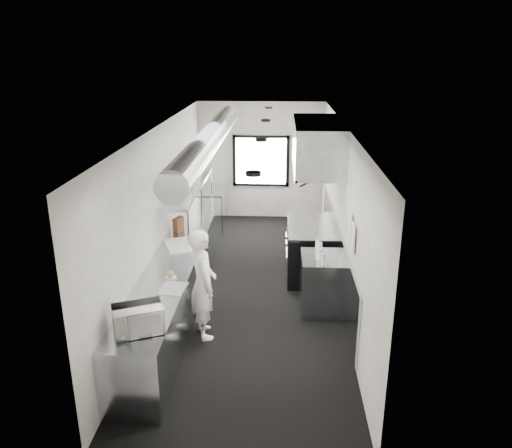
# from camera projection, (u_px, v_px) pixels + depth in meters

# --- Properties ---
(floor) EXTENTS (3.00, 8.00, 0.01)m
(floor) POSITION_uv_depth(u_px,v_px,m) (252.00, 287.00, 8.93)
(floor) COLOR black
(floor) RESTS_ON ground
(ceiling) EXTENTS (3.00, 8.00, 0.01)m
(ceiling) POSITION_uv_depth(u_px,v_px,m) (251.00, 127.00, 8.01)
(ceiling) COLOR silver
(ceiling) RESTS_ON wall_back
(wall_back) EXTENTS (3.00, 0.02, 2.80)m
(wall_back) POSITION_uv_depth(u_px,v_px,m) (261.00, 161.00, 12.24)
(wall_back) COLOR silver
(wall_back) RESTS_ON floor
(wall_front) EXTENTS (3.00, 0.02, 2.80)m
(wall_front) POSITION_uv_depth(u_px,v_px,m) (226.00, 344.00, 4.69)
(wall_front) COLOR silver
(wall_front) RESTS_ON floor
(wall_left) EXTENTS (0.02, 8.00, 2.80)m
(wall_left) POSITION_uv_depth(u_px,v_px,m) (162.00, 210.00, 8.54)
(wall_left) COLOR silver
(wall_left) RESTS_ON floor
(wall_right) EXTENTS (0.02, 8.00, 2.80)m
(wall_right) POSITION_uv_depth(u_px,v_px,m) (342.00, 213.00, 8.40)
(wall_right) COLOR silver
(wall_right) RESTS_ON floor
(wall_cladding) EXTENTS (0.03, 5.50, 1.10)m
(wall_cladding) POSITION_uv_depth(u_px,v_px,m) (336.00, 254.00, 8.96)
(wall_cladding) COLOR #92989F
(wall_cladding) RESTS_ON wall_right
(hvac_duct) EXTENTS (0.40, 6.40, 0.40)m
(hvac_duct) POSITION_uv_depth(u_px,v_px,m) (211.00, 138.00, 8.50)
(hvac_duct) COLOR gray
(hvac_duct) RESTS_ON ceiling
(service_window) EXTENTS (1.36, 0.05, 1.25)m
(service_window) POSITION_uv_depth(u_px,v_px,m) (261.00, 161.00, 12.21)
(service_window) COLOR white
(service_window) RESTS_ON wall_back
(exhaust_hood) EXTENTS (0.81, 2.20, 0.88)m
(exhaust_hood) POSITION_uv_depth(u_px,v_px,m) (317.00, 145.00, 8.75)
(exhaust_hood) COLOR #92989F
(exhaust_hood) RESTS_ON ceiling
(prep_counter) EXTENTS (0.70, 6.00, 0.90)m
(prep_counter) POSITION_uv_depth(u_px,v_px,m) (180.00, 275.00, 8.36)
(prep_counter) COLOR #92989F
(prep_counter) RESTS_ON floor
(pass_shelf) EXTENTS (0.45, 3.00, 0.68)m
(pass_shelf) POSITION_uv_depth(u_px,v_px,m) (190.00, 187.00, 9.42)
(pass_shelf) COLOR #92989F
(pass_shelf) RESTS_ON prep_counter
(range) EXTENTS (0.88, 1.60, 0.94)m
(range) POSITION_uv_depth(u_px,v_px,m) (310.00, 249.00, 9.38)
(range) COLOR black
(range) RESTS_ON floor
(bottle_station) EXTENTS (0.65, 0.80, 0.90)m
(bottle_station) POSITION_uv_depth(u_px,v_px,m) (321.00, 283.00, 8.06)
(bottle_station) COLOR #92989F
(bottle_station) RESTS_ON floor
(far_work_table) EXTENTS (0.70, 1.20, 0.90)m
(far_work_table) POSITION_uv_depth(u_px,v_px,m) (210.00, 208.00, 11.85)
(far_work_table) COLOR #92989F
(far_work_table) RESTS_ON floor
(notice_sheet_a) EXTENTS (0.02, 0.28, 0.38)m
(notice_sheet_a) POSITION_uv_depth(u_px,v_px,m) (350.00, 226.00, 7.20)
(notice_sheet_a) COLOR silver
(notice_sheet_a) RESTS_ON wall_right
(notice_sheet_b) EXTENTS (0.02, 0.28, 0.38)m
(notice_sheet_b) POSITION_uv_depth(u_px,v_px,m) (353.00, 238.00, 6.89)
(notice_sheet_b) COLOR silver
(notice_sheet_b) RESTS_ON wall_right
(line_cook) EXTENTS (0.57, 0.69, 1.63)m
(line_cook) POSITION_uv_depth(u_px,v_px,m) (203.00, 284.00, 7.21)
(line_cook) COLOR white
(line_cook) RESTS_ON floor
(microwave) EXTENTS (0.63, 0.56, 0.31)m
(microwave) POSITION_uv_depth(u_px,v_px,m) (138.00, 319.00, 5.80)
(microwave) COLOR silver
(microwave) RESTS_ON prep_counter
(deli_tub_a) EXTENTS (0.16, 0.16, 0.09)m
(deli_tub_a) POSITION_uv_depth(u_px,v_px,m) (124.00, 320.00, 5.99)
(deli_tub_a) COLOR silver
(deli_tub_a) RESTS_ON prep_counter
(deli_tub_b) EXTENTS (0.18, 0.18, 0.11)m
(deli_tub_b) POSITION_uv_depth(u_px,v_px,m) (131.00, 312.00, 6.17)
(deli_tub_b) COLOR silver
(deli_tub_b) RESTS_ON prep_counter
(newspaper) EXTENTS (0.38, 0.45, 0.01)m
(newspaper) POSITION_uv_depth(u_px,v_px,m) (173.00, 288.00, 6.87)
(newspaper) COLOR white
(newspaper) RESTS_ON prep_counter
(small_plate) EXTENTS (0.17, 0.17, 0.01)m
(small_plate) POSITION_uv_depth(u_px,v_px,m) (171.00, 278.00, 7.19)
(small_plate) COLOR silver
(small_plate) RESTS_ON prep_counter
(pastry) EXTENTS (0.10, 0.10, 0.10)m
(pastry) POSITION_uv_depth(u_px,v_px,m) (171.00, 274.00, 7.17)
(pastry) COLOR tan
(pastry) RESTS_ON small_plate
(cutting_board) EXTENTS (0.72, 0.81, 0.02)m
(cutting_board) POSITION_uv_depth(u_px,v_px,m) (182.00, 245.00, 8.37)
(cutting_board) COLOR silver
(cutting_board) RESTS_ON prep_counter
(knife_block) EXTENTS (0.18, 0.25, 0.25)m
(knife_block) POSITION_uv_depth(u_px,v_px,m) (178.00, 224.00, 9.01)
(knife_block) COLOR #57341E
(knife_block) RESTS_ON prep_counter
(plate_stack_a) EXTENTS (0.25, 0.25, 0.25)m
(plate_stack_a) POSITION_uv_depth(u_px,v_px,m) (181.00, 189.00, 8.67)
(plate_stack_a) COLOR silver
(plate_stack_a) RESTS_ON pass_shelf
(plate_stack_b) EXTENTS (0.24, 0.24, 0.30)m
(plate_stack_b) POSITION_uv_depth(u_px,v_px,m) (185.00, 184.00, 8.94)
(plate_stack_b) COLOR silver
(plate_stack_b) RESTS_ON pass_shelf
(plate_stack_c) EXTENTS (0.32, 0.32, 0.35)m
(plate_stack_c) POSITION_uv_depth(u_px,v_px,m) (192.00, 173.00, 9.58)
(plate_stack_c) COLOR silver
(plate_stack_c) RESTS_ON pass_shelf
(plate_stack_d) EXTENTS (0.23, 0.23, 0.33)m
(plate_stack_d) POSITION_uv_depth(u_px,v_px,m) (196.00, 166.00, 10.15)
(plate_stack_d) COLOR silver
(plate_stack_d) RESTS_ON pass_shelf
(squeeze_bottle_a) EXTENTS (0.07, 0.07, 0.19)m
(squeeze_bottle_a) POSITION_uv_depth(u_px,v_px,m) (323.00, 259.00, 7.59)
(squeeze_bottle_a) COLOR silver
(squeeze_bottle_a) RESTS_ON bottle_station
(squeeze_bottle_b) EXTENTS (0.08, 0.08, 0.19)m
(squeeze_bottle_b) POSITION_uv_depth(u_px,v_px,m) (319.00, 254.00, 7.79)
(squeeze_bottle_b) COLOR silver
(squeeze_bottle_b) RESTS_ON bottle_station
(squeeze_bottle_c) EXTENTS (0.07, 0.07, 0.17)m
(squeeze_bottle_c) POSITION_uv_depth(u_px,v_px,m) (321.00, 253.00, 7.86)
(squeeze_bottle_c) COLOR silver
(squeeze_bottle_c) RESTS_ON bottle_station
(squeeze_bottle_d) EXTENTS (0.08, 0.08, 0.19)m
(squeeze_bottle_d) POSITION_uv_depth(u_px,v_px,m) (320.00, 248.00, 8.01)
(squeeze_bottle_d) COLOR silver
(squeeze_bottle_d) RESTS_ON bottle_station
(squeeze_bottle_e) EXTENTS (0.07, 0.07, 0.17)m
(squeeze_bottle_e) POSITION_uv_depth(u_px,v_px,m) (317.00, 245.00, 8.17)
(squeeze_bottle_e) COLOR silver
(squeeze_bottle_e) RESTS_ON bottle_station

